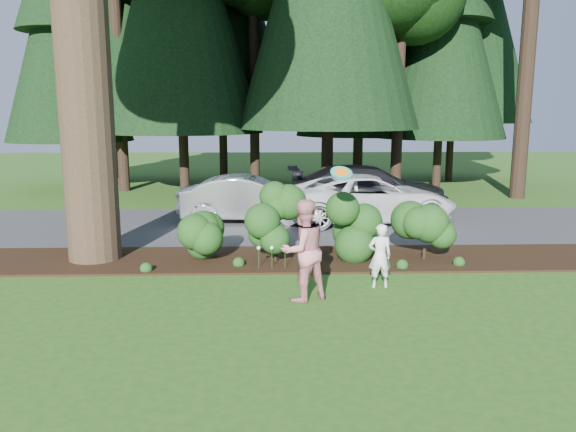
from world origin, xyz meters
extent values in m
plane|color=#215618|center=(0.00, 0.00, 0.00)|extent=(80.00, 80.00, 0.00)
cube|color=black|center=(0.00, 3.25, 0.03)|extent=(16.00, 2.50, 0.05)
cube|color=#38383A|center=(0.00, 7.50, 0.01)|extent=(22.00, 6.00, 0.03)
cylinder|color=black|center=(-4.60, 3.40, 6.00)|extent=(1.24, 1.24, 12.00)
sphere|color=#194615|center=(-2.00, 3.20, 0.66)|extent=(1.08, 1.08, 1.08)
cylinder|color=black|center=(-2.00, 3.20, 0.15)|extent=(0.08, 0.08, 0.30)
sphere|color=#194615|center=(-0.20, 3.00, 0.94)|extent=(1.35, 1.35, 1.35)
cylinder|color=black|center=(-0.20, 3.00, 0.15)|extent=(0.08, 0.08, 0.30)
sphere|color=#194615|center=(1.60, 3.30, 0.83)|extent=(1.26, 1.26, 1.26)
cylinder|color=black|center=(1.60, 3.30, 0.15)|extent=(0.08, 0.08, 0.30)
sphere|color=#194615|center=(3.40, 3.10, 0.72)|extent=(1.17, 1.17, 1.17)
cylinder|color=black|center=(3.40, 3.10, 0.15)|extent=(0.08, 0.08, 0.30)
cylinder|color=#194615|center=(-0.60, 2.40, 0.25)|extent=(0.01, 0.01, 0.50)
sphere|color=white|center=(-0.60, 2.40, 0.52)|extent=(0.09, 0.09, 0.09)
cylinder|color=#194615|center=(-0.30, 2.40, 0.25)|extent=(0.01, 0.01, 0.50)
sphere|color=white|center=(-0.30, 2.40, 0.52)|extent=(0.09, 0.09, 0.09)
cylinder|color=#194615|center=(0.00, 2.40, 0.25)|extent=(0.01, 0.01, 0.50)
sphere|color=white|center=(0.00, 2.40, 0.52)|extent=(0.09, 0.09, 0.09)
cylinder|color=black|center=(-9.50, 14.00, 4.90)|extent=(0.50, 0.50, 9.80)
cone|color=black|center=(-9.50, 14.00, 7.70)|extent=(6.16, 6.16, 10.50)
cylinder|color=black|center=(-7.00, 14.50, 4.55)|extent=(0.50, 0.50, 9.10)
cylinder|color=black|center=(-4.00, 15.00, 5.25)|extent=(0.50, 0.50, 10.50)
cylinder|color=black|center=(-1.00, 13.50, 4.38)|extent=(0.50, 0.50, 8.75)
cylinder|color=black|center=(2.00, 14.50, 5.60)|extent=(0.50, 0.50, 11.20)
cylinder|color=black|center=(5.00, 15.50, 4.72)|extent=(0.50, 0.50, 9.45)
cylinder|color=black|center=(7.50, 14.00, 5.42)|extent=(0.50, 0.50, 10.85)
cylinder|color=black|center=(10.00, 16.00, 4.90)|extent=(0.50, 0.50, 9.80)
cylinder|color=black|center=(-8.00, 18.50, 5.60)|extent=(0.50, 0.50, 11.20)
cone|color=black|center=(-8.00, 18.50, 8.80)|extent=(7.04, 7.04, 12.00)
cylinder|color=black|center=(-2.50, 18.00, 5.25)|extent=(0.50, 0.50, 10.50)
cone|color=black|center=(-2.50, 18.00, 8.25)|extent=(6.60, 6.60, 11.25)
cylinder|color=black|center=(3.50, 19.00, 5.95)|extent=(0.50, 0.50, 11.90)
cylinder|color=black|center=(8.50, 18.50, 5.07)|extent=(0.50, 0.50, 10.15)
cone|color=black|center=(8.50, 18.50, 7.98)|extent=(6.38, 6.38, 10.88)
imported|color=silver|center=(-1.00, 8.01, 0.78)|extent=(4.62, 1.83, 1.50)
imported|color=silver|center=(2.87, 7.85, 0.80)|extent=(5.83, 3.25, 1.54)
imported|color=black|center=(3.18, 9.80, 0.86)|extent=(5.81, 2.60, 1.65)
imported|color=white|center=(1.91, 1.05, 0.67)|extent=(0.51, 0.36, 1.34)
imported|color=red|center=(0.29, 0.33, 0.98)|extent=(1.19, 1.11, 1.96)
cylinder|color=teal|center=(1.13, 1.39, 2.34)|extent=(0.47, 0.41, 0.28)
cylinder|color=orange|center=(1.13, 1.39, 2.35)|extent=(0.33, 0.29, 0.19)
camera|label=1|loc=(-0.32, -10.01, 3.58)|focal=35.00mm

